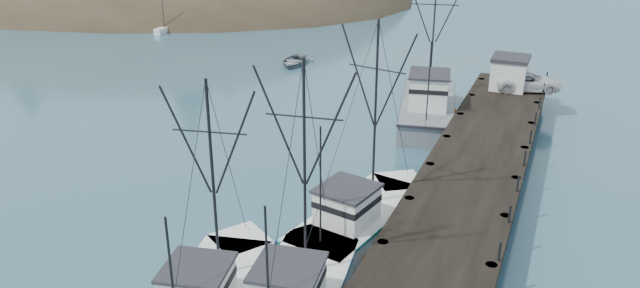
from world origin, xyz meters
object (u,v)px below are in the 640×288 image
object	(u,v)px
work_vessel	(428,106)
pier_shed	(509,72)
pier	(472,175)
motorboat	(294,64)
trawler_far	(362,216)
pickup_truck	(528,82)

from	to	relation	value
work_vessel	pier_shed	world-z (taller)	work_vessel
pier	motorboat	distance (m)	33.96
work_vessel	motorboat	bearing A→B (deg)	146.54
trawler_far	pickup_truck	xyz separation A→B (m)	(6.54, 23.91, 1.94)
pier	pier_shed	bearing A→B (deg)	90.27
trawler_far	motorboat	bearing A→B (deg)	120.91
motorboat	pier_shed	bearing A→B (deg)	-23.18
pier_shed	pickup_truck	xyz separation A→B (m)	(1.59, 0.00, -0.66)
pier	work_vessel	world-z (taller)	work_vessel
trawler_far	pier_shed	world-z (taller)	trawler_far
pier_shed	motorboat	bearing A→B (deg)	164.08
trawler_far	pickup_truck	bearing A→B (deg)	74.71
work_vessel	motorboat	distance (m)	21.06
trawler_far	work_vessel	bearing A→B (deg)	92.25
pier	work_vessel	xyz separation A→B (m)	(-5.78, 13.03, -0.46)
pier_shed	motorboat	distance (m)	24.40
pier_shed	pickup_truck	world-z (taller)	pier_shed
trawler_far	motorboat	distance (m)	35.61
pier	pier_shed	xyz separation A→B (m)	(-0.09, 18.00, 1.73)
pier	work_vessel	distance (m)	14.27
pier	trawler_far	world-z (taller)	trawler_far
pier_shed	motorboat	xyz separation A→B (m)	(-23.24, 6.63, -3.42)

